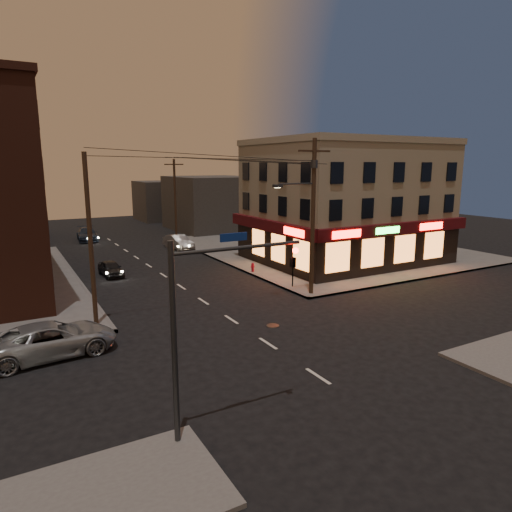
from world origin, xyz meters
TOP-DOWN VIEW (x-y plane):
  - ground at (0.00, 0.00)m, footprint 120.00×120.00m
  - sidewalk_ne at (18.00, 19.00)m, footprint 24.00×28.00m
  - pizza_building at (15.93, 13.43)m, footprint 15.85×12.85m
  - bg_building_ne_a at (14.00, 38.00)m, footprint 10.00×12.00m
  - bg_building_ne_b at (12.00, 52.00)m, footprint 8.00×8.00m
  - utility_pole_main at (6.68, 5.80)m, footprint 4.20×0.44m
  - utility_pole_far at (6.80, 32.00)m, footprint 0.26×0.26m
  - utility_pole_west at (-6.80, 6.50)m, footprint 0.24×0.24m
  - traffic_signal at (-5.57, -5.60)m, footprint 4.49×0.32m
  - suv_cross at (-9.24, 3.57)m, footprint 5.82×3.10m
  - sedan_near at (-3.62, 17.79)m, footprint 1.59×3.54m
  - sedan_mid at (5.00, 26.31)m, footprint 2.06×4.55m
  - sedan_far at (-2.30, 36.32)m, footprint 2.51×5.29m
  - fire_hydrant at (6.40, 13.08)m, footprint 0.33×0.33m

SIDE VIEW (x-z plane):
  - ground at x=0.00m, z-range 0.00..0.00m
  - sidewalk_ne at x=18.00m, z-range 0.00..0.15m
  - fire_hydrant at x=6.40m, z-range 0.18..0.92m
  - sedan_near at x=-3.62m, z-range 0.00..1.18m
  - sedan_mid at x=5.00m, z-range 0.00..1.45m
  - sedan_far at x=-2.30m, z-range 0.00..1.49m
  - suv_cross at x=-9.24m, z-range 0.00..1.56m
  - bg_building_ne_b at x=12.00m, z-range 0.00..6.00m
  - bg_building_ne_a at x=14.00m, z-range 0.00..7.00m
  - traffic_signal at x=-5.57m, z-range 0.92..7.39m
  - utility_pole_far at x=6.80m, z-range 0.15..9.15m
  - utility_pole_west at x=-6.80m, z-range 0.15..9.15m
  - pizza_building at x=15.93m, z-range 0.10..10.60m
  - utility_pole_main at x=6.68m, z-range 0.76..10.76m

